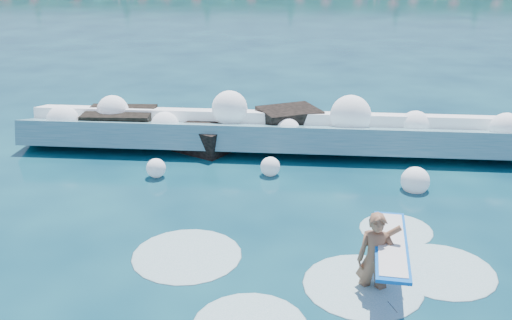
% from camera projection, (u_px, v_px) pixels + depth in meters
% --- Properties ---
extents(ground, '(200.00, 200.00, 0.00)m').
position_uv_depth(ground, '(183.00, 238.00, 13.04)').
color(ground, '#07283E').
rests_on(ground, ground).
extents(breaking_wave, '(15.92, 2.57, 1.37)m').
position_uv_depth(breaking_wave, '(268.00, 133.00, 18.65)').
color(breaking_wave, teal).
rests_on(breaking_wave, ground).
extents(rock_cluster, '(8.05, 3.28, 1.32)m').
position_uv_depth(rock_cluster, '(197.00, 130.00, 19.12)').
color(rock_cluster, black).
rests_on(rock_cluster, ground).
extents(surfer_with_board, '(1.10, 3.06, 1.94)m').
position_uv_depth(surfer_with_board, '(379.00, 257.00, 10.87)').
color(surfer_with_board, '#8B5B41').
rests_on(surfer_with_board, ground).
extents(wave_spray, '(15.00, 4.36, 1.93)m').
position_uv_depth(wave_spray, '(270.00, 122.00, 18.26)').
color(wave_spray, white).
rests_on(wave_spray, ground).
extents(surf_foam, '(8.97, 5.81, 0.12)m').
position_uv_depth(surf_foam, '(330.00, 277.00, 11.53)').
color(surf_foam, silver).
rests_on(surf_foam, ground).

